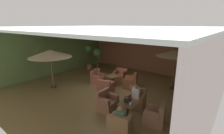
# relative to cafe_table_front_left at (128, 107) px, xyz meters

# --- Properties ---
(ground_plane) EXTENTS (10.52, 10.04, 0.02)m
(ground_plane) POSITION_rel_cafe_table_front_left_xyz_m (-2.46, 1.56, -0.50)
(ground_plane) COLOR brown
(wall_back_brick) EXTENTS (10.52, 0.08, 3.48)m
(wall_back_brick) POSITION_rel_cafe_table_front_left_xyz_m (-2.46, 6.54, 1.25)
(wall_back_brick) COLOR brown
(wall_back_brick) RESTS_ON ground_plane
(wall_left_accent) EXTENTS (0.08, 10.04, 3.48)m
(wall_left_accent) POSITION_rel_cafe_table_front_left_xyz_m (-7.68, 1.56, 1.25)
(wall_left_accent) COLOR #627F43
(wall_left_accent) RESTS_ON ground_plane
(wall_right_plain) EXTENTS (0.08, 10.04, 3.48)m
(wall_right_plain) POSITION_rel_cafe_table_front_left_xyz_m (2.76, 1.56, 1.25)
(wall_right_plain) COLOR silver
(wall_right_plain) RESTS_ON ground_plane
(ceiling_slab) EXTENTS (10.52, 10.04, 0.06)m
(ceiling_slab) POSITION_rel_cafe_table_front_left_xyz_m (-2.46, 1.56, 3.02)
(ceiling_slab) COLOR silver
(ceiling_slab) RESTS_ON wall_back_brick
(cafe_table_front_left) EXTENTS (0.69, 0.69, 0.65)m
(cafe_table_front_left) POSITION_rel_cafe_table_front_left_xyz_m (0.00, 0.00, 0.00)
(cafe_table_front_left) COLOR black
(cafe_table_front_left) RESTS_ON ground_plane
(armchair_front_left_north) EXTENTS (0.92, 0.89, 0.86)m
(armchair_front_left_north) POSITION_rel_cafe_table_front_left_xyz_m (1.03, 0.29, -0.17)
(armchair_front_left_north) COLOR brown
(armchair_front_left_north) RESTS_ON ground_plane
(armchair_front_left_east) EXTENTS (0.97, 0.96, 0.84)m
(armchair_front_left_east) POSITION_rel_cafe_table_front_left_xyz_m (-0.24, 1.04, -0.18)
(armchair_front_left_east) COLOR brown
(armchair_front_left_east) RESTS_ON ground_plane
(armchair_front_left_south) EXTENTS (0.74, 0.80, 0.88)m
(armchair_front_left_south) POSITION_rel_cafe_table_front_left_xyz_m (-1.06, -0.03, -0.17)
(armchair_front_left_south) COLOR brown
(armchair_front_left_south) RESTS_ON ground_plane
(armchair_front_left_west) EXTENTS (0.91, 0.90, 0.81)m
(armchair_front_left_west) POSITION_rel_cafe_table_front_left_xyz_m (0.33, -1.01, -0.18)
(armchair_front_left_west) COLOR brown
(armchair_front_left_west) RESTS_ON ground_plane
(cafe_table_front_right) EXTENTS (0.76, 0.76, 0.65)m
(cafe_table_front_right) POSITION_rel_cafe_table_front_left_xyz_m (-2.65, 2.41, 0.01)
(cafe_table_front_right) COLOR black
(cafe_table_front_right) RESTS_ON ground_plane
(armchair_front_right_north) EXTENTS (0.88, 0.90, 0.87)m
(armchair_front_right_north) POSITION_rel_cafe_table_front_left_xyz_m (-3.70, 2.12, -0.18)
(armchair_front_right_north) COLOR brown
(armchair_front_right_north) RESTS_ON ground_plane
(armchair_front_right_east) EXTENTS (0.95, 0.89, 0.79)m
(armchair_front_right_east) POSITION_rel_cafe_table_front_left_xyz_m (-2.36, 1.37, -0.20)
(armchair_front_right_east) COLOR brown
(armchair_front_right_east) RESTS_ON ground_plane
(armchair_front_right_south) EXTENTS (1.04, 1.06, 0.88)m
(armchair_front_right_south) POSITION_rel_cafe_table_front_left_xyz_m (-1.67, 2.87, -0.17)
(armchair_front_right_south) COLOR brown
(armchair_front_right_south) RESTS_ON ground_plane
(armchair_front_right_west) EXTENTS (0.91, 0.93, 0.82)m
(armchair_front_right_west) POSITION_rel_cafe_table_front_left_xyz_m (-2.86, 3.46, -0.17)
(armchair_front_right_west) COLOR brown
(armchair_front_right_west) RESTS_ON ground_plane
(patio_umbrella_tall_red) EXTENTS (2.43, 2.43, 2.28)m
(patio_umbrella_tall_red) POSITION_rel_cafe_table_front_left_xyz_m (-5.27, -0.05, 1.57)
(patio_umbrella_tall_red) COLOR #2D2D2D
(patio_umbrella_tall_red) RESTS_ON ground_plane
(patio_umbrella_center_beige) EXTENTS (2.07, 2.07, 2.30)m
(patio_umbrella_center_beige) POSITION_rel_cafe_table_front_left_xyz_m (0.32, 4.22, 1.61)
(patio_umbrella_center_beige) COLOR #2D2D2D
(patio_umbrella_center_beige) RESTS_ON ground_plane
(potted_tree_left_corner) EXTENTS (0.57, 0.57, 2.05)m
(potted_tree_left_corner) POSITION_rel_cafe_table_front_left_xyz_m (-6.60, 4.18, 0.78)
(potted_tree_left_corner) COLOR #A86549
(potted_tree_left_corner) RESTS_ON ground_plane
(potted_tree_mid_left) EXTENTS (0.60, 0.60, 1.87)m
(potted_tree_mid_left) POSITION_rel_cafe_table_front_left_xyz_m (-5.44, 3.97, 0.84)
(potted_tree_mid_left) COLOR silver
(potted_tree_mid_left) RESTS_ON ground_plane
(patron_blue_shirt) EXTENTS (0.42, 0.35, 0.61)m
(patron_blue_shirt) POSITION_rel_cafe_table_front_left_xyz_m (0.32, -0.97, 0.21)
(patron_blue_shirt) COLOR #507753
(patron_blue_shirt) RESTS_ON ground_plane
(patron_by_window) EXTENTS (0.38, 0.30, 0.68)m
(patron_by_window) POSITION_rel_cafe_table_front_left_xyz_m (-0.23, 1.00, 0.23)
(patron_by_window) COLOR silver
(patron_by_window) RESTS_ON ground_plane
(iced_drink_cup) EXTENTS (0.08, 0.08, 0.11)m
(iced_drink_cup) POSITION_rel_cafe_table_front_left_xyz_m (0.14, -0.07, 0.21)
(iced_drink_cup) COLOR white
(iced_drink_cup) RESTS_ON cafe_table_front_left
(open_laptop) EXTENTS (0.36, 0.30, 0.20)m
(open_laptop) POSITION_rel_cafe_table_front_left_xyz_m (-0.01, 0.01, 0.21)
(open_laptop) COLOR #9EA0A5
(open_laptop) RESTS_ON cafe_table_front_left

